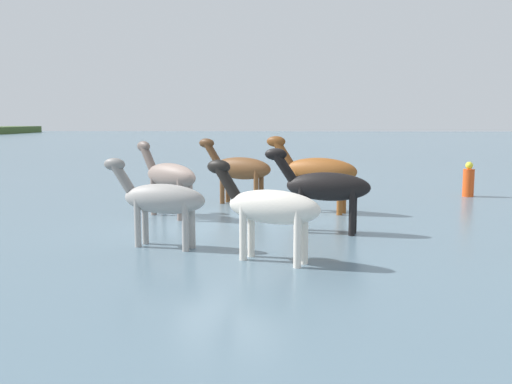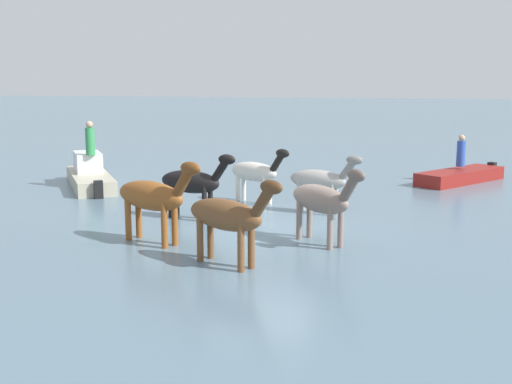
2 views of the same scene
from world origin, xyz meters
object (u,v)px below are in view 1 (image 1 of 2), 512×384
horse_lead (324,187)px  horse_pinto_flank (317,171)px  buoy_channel_marker (468,181)px  horse_rear_stallion (160,199)px  horse_mid_herd (239,168)px  horse_dun_straggler (169,176)px  horse_chestnut_trailing (269,207)px

horse_lead → horse_pinto_flank: 2.76m
horse_pinto_flank → buoy_channel_marker: horse_pinto_flank is taller
horse_rear_stallion → buoy_channel_marker: 11.44m
horse_pinto_flank → horse_mid_herd: (1.36, 2.21, -0.06)m
horse_lead → horse_dun_straggler: bearing=-11.4°
horse_dun_straggler → horse_chestnut_trailing: 5.23m
horse_chestnut_trailing → horse_mid_herd: (6.70, 1.00, 0.09)m
horse_mid_herd → horse_rear_stallion: 5.79m
buoy_channel_marker → horse_dun_straggler: bearing=114.5°
horse_dun_straggler → buoy_channel_marker: 9.97m
horse_chestnut_trailing → horse_rear_stallion: size_ratio=0.98×
horse_mid_herd → horse_rear_stallion: size_ratio=1.07×
horse_pinto_flank → horse_rear_stallion: (-4.31, 3.35, -0.17)m
horse_dun_straggler → horse_pinto_flank: horse_pinto_flank is taller
horse_pinto_flank → horse_chestnut_trailing: 5.48m
horse_dun_straggler → horse_pinto_flank: 3.96m
horse_mid_herd → buoy_channel_marker: size_ratio=2.09×
horse_dun_straggler → horse_chestnut_trailing: horse_dun_straggler is taller
horse_mid_herd → horse_rear_stallion: (-5.67, 1.14, -0.11)m
horse_lead → buoy_channel_marker: 8.00m
horse_pinto_flank → horse_mid_herd: 2.59m
horse_lead → horse_mid_herd: 4.65m
horse_chestnut_trailing → horse_mid_herd: size_ratio=0.92×
horse_mid_herd → horse_chestnut_trailing: bearing=125.7°
horse_pinto_flank → buoy_channel_marker: size_ratio=2.25×
horse_rear_stallion → buoy_channel_marker: size_ratio=1.96×
horse_lead → horse_rear_stallion: size_ratio=1.08×
horse_chestnut_trailing → buoy_channel_marker: (8.63, -6.39, -0.47)m
horse_pinto_flank → horse_rear_stallion: bearing=76.5°
horse_lead → horse_rear_stallion: (-1.56, 3.32, -0.07)m
buoy_channel_marker → horse_rear_stallion: bearing=131.7°
horse_dun_straggler → horse_lead: horse_dun_straggler is taller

